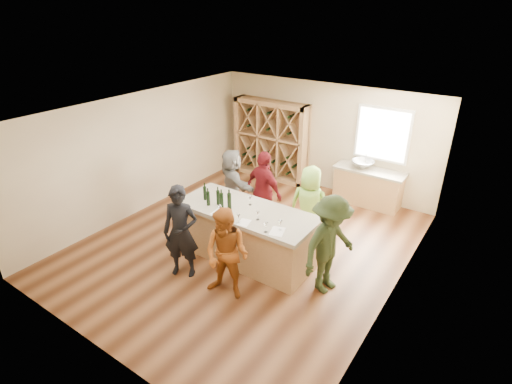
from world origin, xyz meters
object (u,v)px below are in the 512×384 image
Objects in this scene: sink at (363,164)px; wine_bottle_b at (208,199)px; tasting_counter_base at (246,236)px; wine_bottle_d at (222,201)px; wine_bottle_a at (205,193)px; wine_bottle_e at (229,201)px; person_far_right at (309,206)px; wine_rack at (271,140)px; person_server at (330,245)px; wine_bottle_c at (218,198)px; person_far_mid at (264,191)px; person_far_left at (232,182)px; person_near_left at (181,232)px; person_near_right at (227,254)px.

wine_bottle_b reaches higher than sink.
tasting_counter_base is 0.87m from wine_bottle_d.
wine_bottle_a is 0.86× the size of wine_bottle_e.
wine_bottle_d is 0.18× the size of person_far_right.
wine_rack is 7.95× the size of wine_bottle_b.
person_server is at bearing 6.94° from wine_bottle_b.
wine_bottle_c is at bearing -72.12° from wine_rack.
wine_bottle_a is at bearing 28.53° from person_far_right.
wine_rack reaches higher than wine_bottle_d.
wine_rack is 6.95× the size of wine_bottle_e.
wine_bottle_b is 0.87× the size of wine_bottle_e.
wine_bottle_c is 1.36m from person_far_mid.
sink is 1.71× the size of wine_bottle_e.
person_far_mid reaches higher than wine_bottle_d.
person_far_right is 2.05m from person_far_left.
person_far_left is (-3.05, 1.27, -0.10)m from person_server.
wine_bottle_d is at bearing -70.49° from wine_rack.
person_near_right is (1.05, -0.01, -0.06)m from person_near_left.
wine_rack is 2.88m from person_far_mid.
person_far_right is (1.12, 1.43, -0.39)m from wine_bottle_d.
person_server is (2.39, 1.09, 0.02)m from person_near_left.
tasting_counter_base is at bearing 123.11° from person_far_mid.
person_far_right is at bearing 55.26° from person_server.
wine_bottle_c is at bearing -167.57° from tasting_counter_base.
tasting_counter_base is at bearing 29.06° from wine_bottle_e.
wine_bottle_e is at bearing 109.78° from person_far_mid.
person_near_right is 0.91× the size of person_server.
sink is at bearing -1.49° from wine_rack.
person_far_left reaches higher than wine_bottle_d.
person_near_right is at bearing -36.75° from wine_bottle_a.
wine_bottle_b is 0.97× the size of wine_bottle_c.
person_near_left reaches higher than wine_bottle_c.
wine_bottle_c is (0.34, -0.01, 0.01)m from wine_bottle_a.
person_near_right is (1.28, -0.95, -0.39)m from wine_bottle_a.
wine_rack is 3.52m from person_far_right.
wine_rack is at bearing 58.84° from person_server.
person_server is 2.38m from person_far_mid.
person_near_left is at bearing 47.68° from person_far_right.
person_far_left is at bearing -134.28° from sink.
person_far_mid is (0.19, 1.30, -0.33)m from wine_bottle_c.
person_far_mid is (1.42, -2.50, -0.20)m from wine_rack.
sink is at bearing -105.82° from person_far_right.
wine_bottle_b is at bearing -165.85° from wine_bottle_e.
wine_bottle_e reaches higher than wine_bottle_d.
person_server is at bearing 5.35° from wine_bottle_e.
wine_bottle_e is (0.14, 0.06, 0.01)m from wine_bottle_d.
wine_bottle_c is (1.23, -3.80, 0.12)m from wine_rack.
person_far_mid is at bearing 99.28° from person_near_right.
wine_bottle_c is at bearing 125.67° from person_near_right.
wine_rack is at bearing 103.15° from wine_bottle_a.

